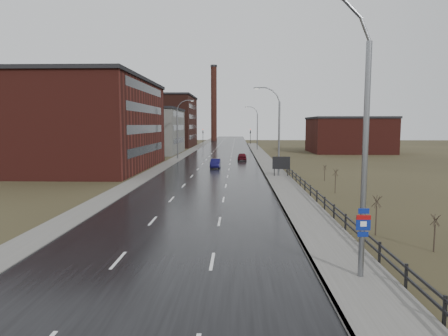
# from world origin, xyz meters

# --- Properties ---
(ground) EXTENTS (320.00, 320.00, 0.00)m
(ground) POSITION_xyz_m (0.00, 0.00, 0.00)
(ground) COLOR #2D2819
(ground) RESTS_ON ground
(road) EXTENTS (14.00, 300.00, 0.06)m
(road) POSITION_xyz_m (0.00, 60.00, 0.03)
(road) COLOR black
(road) RESTS_ON ground
(sidewalk_right) EXTENTS (3.20, 180.00, 0.18)m
(sidewalk_right) POSITION_xyz_m (8.60, 35.00, 0.09)
(sidewalk_right) COLOR #595651
(sidewalk_right) RESTS_ON ground
(curb_right) EXTENTS (0.16, 180.00, 0.18)m
(curb_right) POSITION_xyz_m (7.08, 35.00, 0.09)
(curb_right) COLOR slate
(curb_right) RESTS_ON ground
(sidewalk_left) EXTENTS (2.40, 260.00, 0.12)m
(sidewalk_left) POSITION_xyz_m (-8.20, 60.00, 0.06)
(sidewalk_left) COLOR #595651
(sidewalk_left) RESTS_ON ground
(warehouse_near) EXTENTS (22.44, 28.56, 13.50)m
(warehouse_near) POSITION_xyz_m (-20.99, 45.00, 6.76)
(warehouse_near) COLOR #471914
(warehouse_near) RESTS_ON ground
(warehouse_mid) EXTENTS (16.32, 20.40, 10.50)m
(warehouse_mid) POSITION_xyz_m (-17.99, 78.00, 5.26)
(warehouse_mid) COLOR slate
(warehouse_mid) RESTS_ON ground
(warehouse_far) EXTENTS (26.52, 24.48, 15.50)m
(warehouse_far) POSITION_xyz_m (-22.99, 108.00, 7.76)
(warehouse_far) COLOR #331611
(warehouse_far) RESTS_ON ground
(building_right) EXTENTS (18.36, 16.32, 8.50)m
(building_right) POSITION_xyz_m (30.30, 82.00, 4.26)
(building_right) COLOR #471914
(building_right) RESTS_ON ground
(smokestack) EXTENTS (2.70, 2.70, 30.70)m
(smokestack) POSITION_xyz_m (-6.00, 150.00, 15.50)
(smokestack) COLOR #331611
(smokestack) RESTS_ON ground
(streetlight_main) EXTENTS (3.91, 0.29, 12.11)m
(streetlight_main) POSITION_xyz_m (8.47, 2.00, 6.06)
(streetlight_main) COLOR slate
(streetlight_main) RESTS_ON ground
(streetlight_right_mid) EXTENTS (3.36, 0.28, 11.35)m
(streetlight_right_mid) POSITION_xyz_m (8.50, 36.00, 5.84)
(streetlight_right_mid) COLOR slate
(streetlight_right_mid) RESTS_ON ground
(streetlight_left) EXTENTS (3.36, 0.28, 11.35)m
(streetlight_left) POSITION_xyz_m (-7.70, 62.00, 5.84)
(streetlight_left) COLOR slate
(streetlight_left) RESTS_ON ground
(streetlight_right_far) EXTENTS (3.36, 0.28, 11.35)m
(streetlight_right_far) POSITION_xyz_m (8.50, 90.00, 5.84)
(streetlight_right_far) COLOR slate
(streetlight_right_far) RESTS_ON ground
(guardrail) EXTENTS (0.10, 53.05, 1.10)m
(guardrail) POSITION_xyz_m (10.30, 18.31, 0.71)
(guardrail) COLOR black
(guardrail) RESTS_ON ground
(shrub_b) EXTENTS (0.48, 0.50, 2.00)m
(shrub_b) POSITION_xyz_m (13.82, 5.97, 1.06)
(shrub_b) COLOR #382D23
(shrub_b) RESTS_ON ground
(shrub_c) EXTENTS (0.58, 0.61, 2.44)m
(shrub_c) POSITION_xyz_m (11.85, 9.04, 1.30)
(shrub_c) COLOR #382D23
(shrub_c) RESTS_ON ground
(shrub_d) EXTENTS (0.48, 0.51, 2.02)m
(shrub_d) POSITION_xyz_m (14.46, 19.59, 1.07)
(shrub_d) COLOR #382D23
(shrub_d) RESTS_ON ground
(shrub_e) EXTENTS (0.57, 0.60, 2.39)m
(shrub_e) POSITION_xyz_m (13.09, 24.10, 1.27)
(shrub_e) COLOR #382D23
(shrub_e) RESTS_ON ground
(shrub_f) EXTENTS (0.46, 0.48, 1.91)m
(shrub_f) POSITION_xyz_m (13.86, 32.41, 1.01)
(shrub_f) COLOR #382D23
(shrub_f) RESTS_ON ground
(billboard) EXTENTS (2.23, 0.17, 2.63)m
(billboard) POSITION_xyz_m (9.10, 35.76, 1.76)
(billboard) COLOR black
(billboard) RESTS_ON ground
(traffic_light_left) EXTENTS (0.58, 2.73, 5.30)m
(traffic_light_left) POSITION_xyz_m (-8.00, 120.00, 4.60)
(traffic_light_left) COLOR black
(traffic_light_left) RESTS_ON ground
(traffic_light_right) EXTENTS (0.58, 2.73, 5.30)m
(traffic_light_right) POSITION_xyz_m (8.00, 120.00, 4.60)
(traffic_light_right) COLOR black
(traffic_light_right) RESTS_ON ground
(car_near) EXTENTS (1.50, 4.19, 1.38)m
(car_near) POSITION_xyz_m (0.20, 46.16, 0.69)
(car_near) COLOR #0E0B3A
(car_near) RESTS_ON ground
(car_far) EXTENTS (1.79, 4.27, 1.44)m
(car_far) POSITION_xyz_m (4.45, 59.00, 0.72)
(car_far) COLOR #480C14
(car_far) RESTS_ON ground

